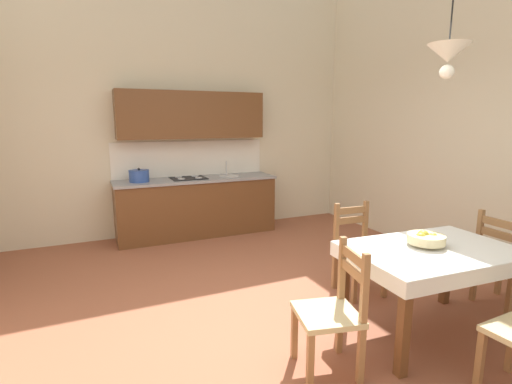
{
  "coord_description": "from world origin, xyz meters",
  "views": [
    {
      "loc": [
        -1.41,
        -2.88,
        1.77
      ],
      "look_at": [
        0.27,
        0.82,
        1.0
      ],
      "focal_mm": 26.65,
      "sensor_mm": 36.0,
      "label": 1
    }
  ],
  "objects_px": {
    "dining_chair_kitchen_side": "(358,251)",
    "dining_chair_window_side": "(504,262)",
    "kitchen_cabinetry": "(195,181)",
    "fruit_bowl": "(426,239)",
    "dining_table": "(431,263)",
    "dining_chair_tv_side": "(333,312)",
    "pendant_lamp": "(448,54)"
  },
  "relations": [
    {
      "from": "dining_table",
      "to": "dining_chair_kitchen_side",
      "type": "distance_m",
      "value": 0.91
    },
    {
      "from": "dining_chair_window_side",
      "to": "dining_chair_tv_side",
      "type": "xyz_separation_m",
      "value": [
        -2.05,
        -0.12,
        0.0
      ]
    },
    {
      "from": "dining_table",
      "to": "pendant_lamp",
      "type": "distance_m",
      "value": 1.65
    },
    {
      "from": "kitchen_cabinetry",
      "to": "pendant_lamp",
      "type": "distance_m",
      "value": 3.92
    },
    {
      "from": "dining_chair_kitchen_side",
      "to": "fruit_bowl",
      "type": "distance_m",
      "value": 0.9
    },
    {
      "from": "dining_chair_window_side",
      "to": "pendant_lamp",
      "type": "height_order",
      "value": "pendant_lamp"
    },
    {
      "from": "kitchen_cabinetry",
      "to": "dining_chair_window_side",
      "type": "height_order",
      "value": "kitchen_cabinetry"
    },
    {
      "from": "kitchen_cabinetry",
      "to": "fruit_bowl",
      "type": "distance_m",
      "value": 3.65
    },
    {
      "from": "dining_table",
      "to": "fruit_bowl",
      "type": "relative_size",
      "value": 4.7
    },
    {
      "from": "fruit_bowl",
      "to": "dining_table",
      "type": "bearing_deg",
      "value": -80.72
    },
    {
      "from": "dining_chair_tv_side",
      "to": "pendant_lamp",
      "type": "bearing_deg",
      "value": 7.64
    },
    {
      "from": "kitchen_cabinetry",
      "to": "fruit_bowl",
      "type": "xyz_separation_m",
      "value": [
        0.97,
        -3.52,
        -0.04
      ]
    },
    {
      "from": "pendant_lamp",
      "to": "fruit_bowl",
      "type": "bearing_deg",
      "value": -168.39
    },
    {
      "from": "dining_table",
      "to": "fruit_bowl",
      "type": "xyz_separation_m",
      "value": [
        -0.01,
        0.07,
        0.19
      ]
    },
    {
      "from": "dining_chair_kitchen_side",
      "to": "pendant_lamp",
      "type": "distance_m",
      "value": 2.0
    },
    {
      "from": "dining_table",
      "to": "dining_chair_tv_side",
      "type": "bearing_deg",
      "value": -176.61
    },
    {
      "from": "pendant_lamp",
      "to": "dining_chair_kitchen_side",
      "type": "bearing_deg",
      "value": 96.94
    },
    {
      "from": "dining_table",
      "to": "dining_chair_tv_side",
      "type": "distance_m",
      "value": 1.03
    },
    {
      "from": "dining_chair_kitchen_side",
      "to": "pendant_lamp",
      "type": "bearing_deg",
      "value": -83.06
    },
    {
      "from": "kitchen_cabinetry",
      "to": "dining_chair_window_side",
      "type": "relative_size",
      "value": 2.63
    },
    {
      "from": "dining_chair_kitchen_side",
      "to": "dining_chair_window_side",
      "type": "distance_m",
      "value": 1.35
    },
    {
      "from": "fruit_bowl",
      "to": "pendant_lamp",
      "type": "xyz_separation_m",
      "value": [
        0.09,
        0.02,
        1.46
      ]
    },
    {
      "from": "kitchen_cabinetry",
      "to": "dining_chair_kitchen_side",
      "type": "height_order",
      "value": "kitchen_cabinetry"
    },
    {
      "from": "fruit_bowl",
      "to": "kitchen_cabinetry",
      "type": "bearing_deg",
      "value": 105.47
    },
    {
      "from": "kitchen_cabinetry",
      "to": "dining_chair_kitchen_side",
      "type": "bearing_deg",
      "value": -70.22
    },
    {
      "from": "dining_table",
      "to": "kitchen_cabinetry",
      "type": "bearing_deg",
      "value": 105.36
    },
    {
      "from": "fruit_bowl",
      "to": "dining_chair_kitchen_side",
      "type": "bearing_deg",
      "value": 90.34
    },
    {
      "from": "kitchen_cabinetry",
      "to": "dining_table",
      "type": "relative_size",
      "value": 1.73
    },
    {
      "from": "dining_table",
      "to": "pendant_lamp",
      "type": "relative_size",
      "value": 1.75
    },
    {
      "from": "dining_chair_kitchen_side",
      "to": "dining_chair_window_side",
      "type": "xyz_separation_m",
      "value": [
        1.06,
        -0.83,
        0.0
      ]
    },
    {
      "from": "dining_table",
      "to": "pendant_lamp",
      "type": "xyz_separation_m",
      "value": [
        0.08,
        0.09,
        1.65
      ]
    },
    {
      "from": "kitchen_cabinetry",
      "to": "dining_table",
      "type": "bearing_deg",
      "value": -74.64
    }
  ]
}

